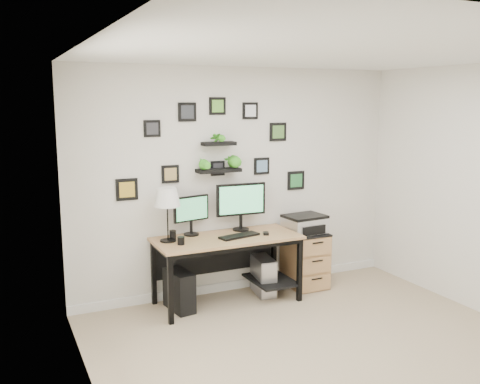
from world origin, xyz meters
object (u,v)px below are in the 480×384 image
monitor_left (191,212)px  table_lamp (167,199)px  file_cabinet (305,259)px  monitor_right (241,203)px  desk (229,247)px  mug (181,241)px  pc_tower_black (179,290)px  pc_tower_grey (263,276)px  printer (305,224)px

monitor_left → table_lamp: 0.40m
monitor_left → file_cabinet: 1.55m
monitor_left → monitor_right: 0.60m
desk → table_lamp: size_ratio=2.79×
desk → mug: 0.63m
desk → pc_tower_black: bearing=-178.8°
desk → table_lamp: table_lamp is taller
desk → pc_tower_grey: size_ratio=3.50×
mug → printer: printer is taller
pc_tower_black → printer: size_ratio=0.86×
monitor_right → file_cabinet: size_ratio=0.88×
file_cabinet → pc_tower_black: bearing=-177.5°
monitor_left → monitor_right: size_ratio=0.75×
monitor_right → pc_tower_black: bearing=-167.2°
pc_tower_black → pc_tower_grey: size_ratio=0.94×
file_cabinet → monitor_left: bearing=174.0°
mug → pc_tower_black: bearing=86.8°
desk → pc_tower_grey: desk is taller
mug → pc_tower_black: mug is taller
printer → table_lamp: bearing=179.4°
monitor_right → pc_tower_black: size_ratio=1.38×
desk → monitor_right: 0.53m
file_cabinet → printer: size_ratio=1.35×
file_cabinet → printer: bearing=-152.8°
pc_tower_black → table_lamp: bearing=131.7°
pc_tower_grey → desk: bearing=-175.0°
desk → mug: bearing=-168.3°
desk → monitor_left: bearing=150.5°
monitor_right → table_lamp: bearing=-173.0°
table_lamp → file_cabinet: (1.71, -0.00, -0.88)m
desk → pc_tower_black: desk is taller
printer → desk: bearing=-177.5°
mug → pc_tower_grey: mug is taller
pc_tower_grey → printer: bearing=0.5°
table_lamp → pc_tower_black: bearing=-40.4°
desk → file_cabinet: 1.08m
pc_tower_black → file_cabinet: bearing=-5.5°
table_lamp → mug: bearing=-66.3°
file_cabinet → monitor_right: bearing=171.8°
monitor_left → printer: (1.37, -0.16, -0.23)m
table_lamp → pc_tower_black: 1.00m
mug → file_cabinet: 1.70m
monitor_left → pc_tower_grey: bearing=-11.4°
pc_tower_black → mug: bearing=-101.1°
mug → desk: bearing=11.7°
table_lamp → mug: (0.08, -0.19, -0.42)m
monitor_left → pc_tower_black: 0.85m
mug → file_cabinet: (1.63, 0.18, -0.46)m
monitor_left → pc_tower_black: size_ratio=1.03×
monitor_right → mug: 0.92m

